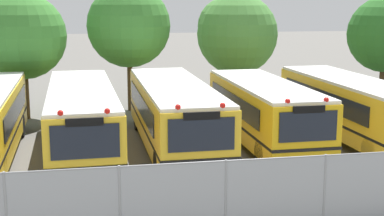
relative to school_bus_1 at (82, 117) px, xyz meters
name	(u,v)px	position (x,y,z in m)	size (l,w,h in m)	color
ground_plane	(176,147)	(3.68, 0.22, -1.44)	(160.00, 160.00, 0.00)	#595651
school_bus_1	(82,117)	(0.00, 0.00, 0.00)	(2.73, 10.85, 2.74)	yellow
school_bus_2	(174,113)	(3.60, 0.14, 0.01)	(2.64, 10.75, 2.75)	yellow
school_bus_3	(264,111)	(7.28, -0.01, -0.02)	(2.55, 9.26, 2.70)	yellow
school_bus_4	(351,106)	(11.18, 0.16, -0.01)	(2.65, 10.38, 2.72)	yellow
tree_1	(25,34)	(-2.65, 7.07, 2.77)	(4.22, 4.22, 6.23)	#4C3823
tree_2	(128,26)	(2.49, 8.39, 3.06)	(4.39, 4.39, 6.72)	#4C3823
tree_3	(234,32)	(8.64, 9.83, 2.60)	(4.62, 4.62, 6.24)	#4C3823
chainlink_fence	(226,198)	(3.50, -8.61, -0.39)	(20.82, 0.07, 2.02)	#9EA0A3
traffic_cone	(298,205)	(5.88, -7.39, -1.20)	(0.36, 0.36, 0.48)	#EA5914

